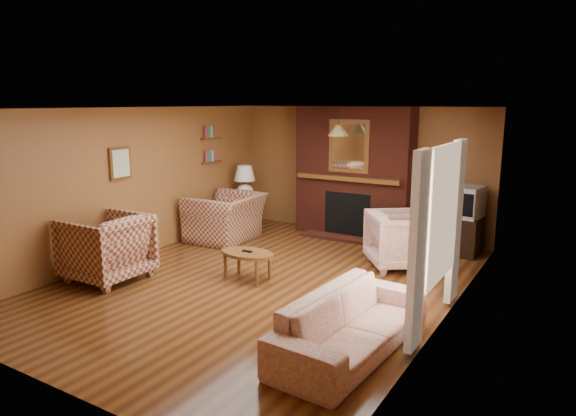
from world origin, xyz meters
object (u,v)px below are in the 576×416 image
Objects in this scene: plaid_armchair at (106,247)px; crt_tv at (464,201)px; tv_stand at (461,235)px; fireplace at (353,173)px; plaid_loveseat at (226,217)px; coffee_table at (247,256)px; floral_sofa at (352,323)px; floral_armchair at (401,240)px; side_table at (245,214)px; table_lamp at (245,181)px.

plaid_armchair is 5.59m from crt_tv.
tv_stand is (4.00, 3.88, -0.15)m from plaid_armchair.
fireplace is 2.23m from tv_stand.
tv_stand is (3.90, 1.30, -0.10)m from plaid_loveseat.
tv_stand is 0.57m from crt_tv.
plaid_armchair is 1.28× the size of coffee_table.
crt_tv is (4.00, 3.88, 0.42)m from plaid_armchair.
floral_sofa is 2.91m from floral_armchair.
plaid_loveseat is 4.14m from crt_tv.
side_table is at bearing -170.91° from tv_stand.
fireplace reaches higher than table_lamp.
floral_armchair is 3.65m from table_lamp.
plaid_armchair is 1.88× the size of side_table.
table_lamp is at bearing -175.26° from crt_tv.
plaid_loveseat is 1.24× the size of plaid_armchair.
side_table is at bearing -175.26° from crt_tv.
plaid_loveseat is (-1.85, -1.48, -0.76)m from fireplace.
fireplace is 2.18m from table_lamp.
coffee_table is 1.15× the size of table_lamp.
side_table is 0.79× the size of table_lamp.
plaid_armchair is 3.54m from side_table.
plaid_armchair reaches higher than floral_sofa.
table_lamp is at bearing 39.44° from floral_armchair.
table_lamp reaches higher than floral_armchair.
fireplace is at bearing 179.12° from tv_stand.
plaid_armchair is 1.48× the size of table_lamp.
coffee_table is 3.14m from side_table.
fireplace is 3.43× the size of table_lamp.
crt_tv is (3.90, 1.29, 0.47)m from plaid_loveseat.
side_table reaches higher than coffee_table.
fireplace is 1.16× the size of floral_sofa.
tv_stand is (4.15, 0.35, 0.04)m from side_table.
table_lamp reaches higher than plaid_armchair.
fireplace reaches higher than side_table.
side_table is at bearing 90.00° from table_lamp.
plaid_armchair is 4.32m from floral_armchair.
crt_tv is at bearing 1.84° from floral_sofa.
fireplace is 3.18m from coffee_table.
coffee_table is (1.71, 1.01, -0.11)m from plaid_armchair.
fireplace is at bearing 28.13° from floral_sofa.
plaid_loveseat is at bearing 57.71° from floral_sofa.
plaid_armchair is at bearing -87.57° from table_lamp.
tv_stand reaches higher than floral_sofa.
tv_stand is (0.15, 4.05, 0.02)m from floral_sofa.
side_table is (-2.10, -0.53, -0.91)m from fireplace.
crt_tv is (0.00, -0.01, 0.57)m from tv_stand.
plaid_armchair is 1.10× the size of floral_armchair.
plaid_armchair reaches higher than floral_armchair.
plaid_loveseat reaches higher than side_table.
coffee_table is at bearing 120.07° from plaid_armchair.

